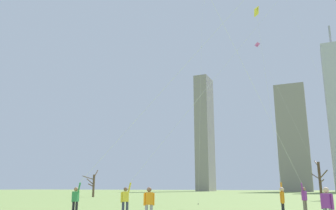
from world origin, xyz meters
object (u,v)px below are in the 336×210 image
object	(u,v)px
kite_flyer_far_back_teal	(278,143)
distant_kite_drifting_right_white	(202,0)
kite_flyer_foreground_left_green	(104,166)
bystander_strolling_midfield	(328,207)
bare_tree_left_of_center	(320,179)
bare_tree_center	(93,184)
kite_flyer_midfield_center_blue	(189,118)
distant_kite_low_near_trees_pink	(266,62)
kite_flyer_midfield_right_yellow	(278,167)
bystander_far_off_by_trees	(149,203)

from	to	relation	value
kite_flyer_far_back_teal	distant_kite_drifting_right_white	bearing A→B (deg)	125.81
kite_flyer_foreground_left_green	bystander_strolling_midfield	size ratio (longest dim) A/B	8.23
bare_tree_left_of_center	bare_tree_center	size ratio (longest dim) A/B	1.11
distant_kite_drifting_right_white	bare_tree_center	world-z (taller)	distant_kite_drifting_right_white
kite_flyer_far_back_teal	kite_flyer_midfield_center_blue	bearing A→B (deg)	-158.19
kite_flyer_midfield_center_blue	distant_kite_low_near_trees_pink	size ratio (longest dim) A/B	0.98
kite_flyer_midfield_right_yellow	kite_flyer_far_back_teal	world-z (taller)	kite_flyer_far_back_teal
bystander_strolling_midfield	kite_flyer_far_back_teal	bearing A→B (deg)	109.37
bystander_far_off_by_trees	bare_tree_left_of_center	world-z (taller)	bare_tree_left_of_center
bystander_far_off_by_trees	distant_kite_drifting_right_white	xyz separation A→B (m)	(-2.39, 16.89, 19.87)
kite_flyer_midfield_right_yellow	bare_tree_left_of_center	xyz separation A→B (m)	(2.05, 29.18, -0.02)
distant_kite_drifting_right_white	bare_tree_center	size ratio (longest dim) A/B	5.00
kite_flyer_midfield_center_blue	kite_flyer_far_back_teal	xyz separation A→B (m)	(4.77, 1.91, -1.54)
kite_flyer_foreground_left_green	kite_flyer_midfield_right_yellow	bearing A→B (deg)	23.14
kite_flyer_far_back_teal	kite_flyer_foreground_left_green	bearing A→B (deg)	-149.70
bystander_far_off_by_trees	distant_kite_drifting_right_white	distance (m)	26.19
kite_flyer_midfield_center_blue	bare_tree_left_of_center	size ratio (longest dim) A/B	3.74
kite_flyer_midfield_center_blue	bare_tree_center	distance (m)	42.88
kite_flyer_midfield_right_yellow	bare_tree_left_of_center	size ratio (longest dim) A/B	2.96
kite_flyer_midfield_center_blue	bystander_strolling_midfield	bearing A→B (deg)	-32.26
kite_flyer_foreground_left_green	bare_tree_center	world-z (taller)	kite_flyer_foreground_left_green
kite_flyer_far_back_teal	bare_tree_left_of_center	bearing A→B (deg)	85.71
kite_flyer_far_back_teal	bystander_strolling_midfield	world-z (taller)	kite_flyer_far_back_teal
bystander_far_off_by_trees	kite_flyer_midfield_right_yellow	bearing A→B (deg)	44.65
kite_flyer_midfield_center_blue	bare_tree_left_of_center	xyz separation A→B (m)	(6.86, 29.76, -3.03)
bystander_far_off_by_trees	bare_tree_center	size ratio (longest dim) A/B	0.35
bystander_strolling_midfield	bystander_far_off_by_trees	bearing A→B (deg)	-179.05
kite_flyer_foreground_left_green	kite_flyer_far_back_teal	xyz separation A→B (m)	(8.58, 5.01, 1.42)
kite_flyer_midfield_right_yellow	distant_kite_drifting_right_white	bearing A→B (deg)	122.74
kite_flyer_midfield_center_blue	kite_flyer_far_back_teal	bearing A→B (deg)	21.81
kite_flyer_midfield_right_yellow	kite_flyer_foreground_left_green	world-z (taller)	kite_flyer_midfield_right_yellow
bystander_far_off_by_trees	bystander_strolling_midfield	size ratio (longest dim) A/B	1.00
bystander_far_off_by_trees	kite_flyer_far_back_teal	bearing A→B (deg)	51.43
kite_flyer_foreground_left_green	distant_kite_drifting_right_white	distance (m)	23.81
kite_flyer_foreground_left_green	bare_tree_center	xyz separation A→B (m)	(-25.07, 34.60, -0.53)
bystander_strolling_midfield	distant_kite_drifting_right_white	world-z (taller)	distant_kite_drifting_right_white
kite_flyer_foreground_left_green	bare_tree_left_of_center	distance (m)	34.55
bystander_strolling_midfield	bare_tree_left_of_center	xyz separation A→B (m)	(-0.13, 34.18, 1.73)
kite_flyer_midfield_center_blue	bare_tree_center	xyz separation A→B (m)	(-28.88, 31.50, -3.49)
kite_flyer_foreground_left_green	kite_flyer_far_back_teal	bearing A→B (deg)	30.30
kite_flyer_midfield_right_yellow	distant_kite_drifting_right_white	distance (m)	22.90
kite_flyer_midfield_right_yellow	bare_tree_center	size ratio (longest dim) A/B	3.28
kite_flyer_midfield_center_blue	bystander_strolling_midfield	distance (m)	9.54
kite_flyer_midfield_right_yellow	kite_flyer_foreground_left_green	distance (m)	9.37
kite_flyer_far_back_teal	bystander_strolling_midfield	size ratio (longest dim) A/B	10.93
kite_flyer_midfield_center_blue	distant_kite_low_near_trees_pink	world-z (taller)	distant_kite_low_near_trees_pink
kite_flyer_far_back_teal	bare_tree_center	xyz separation A→B (m)	(-33.65, 29.59, -1.96)
kite_flyer_midfield_center_blue	distant_kite_drifting_right_white	world-z (taller)	distant_kite_drifting_right_white
kite_flyer_midfield_right_yellow	distant_kite_drifting_right_white	world-z (taller)	distant_kite_drifting_right_white
kite_flyer_midfield_right_yellow	distant_kite_low_near_trees_pink	bearing A→B (deg)	97.24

